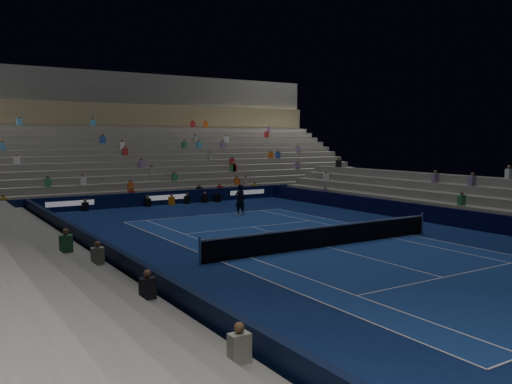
{
  "coord_description": "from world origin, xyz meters",
  "views": [
    {
      "loc": [
        -15.52,
        -18.49,
        4.93
      ],
      "look_at": [
        0.0,
        6.0,
        2.0
      ],
      "focal_mm": 37.49,
      "sensor_mm": 36.0,
      "label": 1
    }
  ],
  "objects": [
    {
      "name": "ground",
      "position": [
        0.0,
        0.0,
        0.0
      ],
      "size": [
        90.0,
        90.0,
        0.0
      ],
      "primitive_type": "plane",
      "color": "#0D1E50",
      "rests_on": "ground"
    },
    {
      "name": "court_surface",
      "position": [
        0.0,
        0.0,
        0.01
      ],
      "size": [
        10.97,
        23.77,
        0.01
      ],
      "primitive_type": "cube",
      "color": "navy",
      "rests_on": "ground"
    },
    {
      "name": "sponsor_barrier_far",
      "position": [
        0.0,
        18.5,
        0.5
      ],
      "size": [
        44.0,
        0.25,
        1.0
      ],
      "primitive_type": "cube",
      "color": "black",
      "rests_on": "ground"
    },
    {
      "name": "sponsor_barrier_east",
      "position": [
        9.7,
        0.0,
        0.5
      ],
      "size": [
        0.25,
        37.0,
        1.0
      ],
      "primitive_type": "cube",
      "color": "black",
      "rests_on": "ground"
    },
    {
      "name": "sponsor_barrier_west",
      "position": [
        -9.7,
        0.0,
        0.5
      ],
      "size": [
        0.25,
        37.0,
        1.0
      ],
      "primitive_type": "cube",
      "color": "black",
      "rests_on": "ground"
    },
    {
      "name": "grandstand_main",
      "position": [
        0.0,
        27.9,
        3.38
      ],
      "size": [
        44.0,
        15.2,
        11.2
      ],
      "color": "slate",
      "rests_on": "ground"
    },
    {
      "name": "grandstand_east",
      "position": [
        13.17,
        0.0,
        0.92
      ],
      "size": [
        5.0,
        37.0,
        2.5
      ],
      "color": "slate",
      "rests_on": "ground"
    },
    {
      "name": "grandstand_west",
      "position": [
        -13.17,
        0.0,
        0.92
      ],
      "size": [
        5.0,
        37.0,
        2.5
      ],
      "color": "slate",
      "rests_on": "ground"
    },
    {
      "name": "tennis_net",
      "position": [
        0.0,
        0.0,
        0.5
      ],
      "size": [
        12.9,
        0.1,
        1.1
      ],
      "color": "#B2B2B7",
      "rests_on": "ground"
    },
    {
      "name": "tennis_player",
      "position": [
        1.72,
        10.63,
        1.01
      ],
      "size": [
        0.77,
        0.54,
        2.01
      ],
      "primitive_type": "imported",
      "rotation": [
        0.0,
        0.0,
        3.23
      ],
      "color": "black",
      "rests_on": "ground"
    },
    {
      "name": "broadcast_camera",
      "position": [
        4.0,
        17.98,
        0.31
      ],
      "size": [
        0.52,
        0.93,
        0.59
      ],
      "color": "black",
      "rests_on": "ground"
    }
  ]
}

